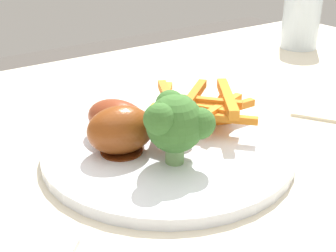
{
  "coord_description": "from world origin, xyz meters",
  "views": [
    {
      "loc": [
        0.29,
        0.32,
        0.96
      ],
      "look_at": [
        0.05,
        -0.03,
        0.76
      ],
      "focal_mm": 48.45,
      "sensor_mm": 36.0,
      "label": 1
    }
  ],
  "objects": [
    {
      "name": "carrot_fries_pile",
      "position": [
        0.0,
        -0.05,
        0.76
      ],
      "size": [
        0.13,
        0.14,
        0.04
      ],
      "color": "orange",
      "rests_on": "dinner_plate"
    },
    {
      "name": "chicken_drumstick_far",
      "position": [
        0.1,
        -0.04,
        0.77
      ],
      "size": [
        0.12,
        0.06,
        0.05
      ],
      "color": "#57220B",
      "rests_on": "dinner_plate"
    },
    {
      "name": "water_glass",
      "position": [
        -0.39,
        -0.23,
        0.78
      ],
      "size": [
        0.07,
        0.07,
        0.1
      ],
      "primitive_type": "cylinder",
      "color": "silver",
      "rests_on": "dining_table"
    },
    {
      "name": "dinner_plate",
      "position": [
        0.05,
        -0.03,
        0.74
      ],
      "size": [
        0.26,
        0.26,
        0.01
      ],
      "primitive_type": "cylinder",
      "color": "silver",
      "rests_on": "dining_table"
    },
    {
      "name": "broccoli_floret_front",
      "position": [
        0.07,
        0.01,
        0.79
      ],
      "size": [
        0.07,
        0.06,
        0.07
      ],
      "color": "#73A05E",
      "rests_on": "dinner_plate"
    },
    {
      "name": "chicken_drumstick_near",
      "position": [
        0.09,
        -0.07,
        0.76
      ],
      "size": [
        0.08,
        0.13,
        0.04
      ],
      "color": "#5B1F10",
      "rests_on": "dinner_plate"
    },
    {
      "name": "dining_table",
      "position": [
        0.0,
        0.0,
        0.63
      ],
      "size": [
        1.16,
        0.81,
        0.73
      ],
      "color": "beige",
      "rests_on": "ground_plane"
    }
  ]
}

